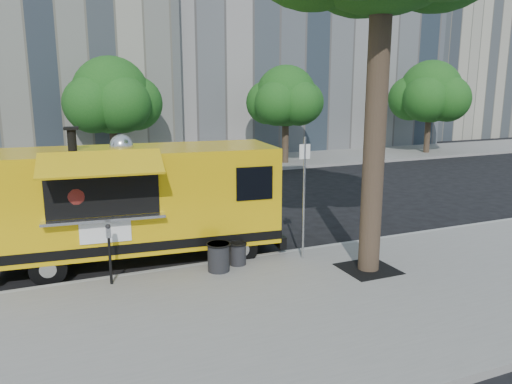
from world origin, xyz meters
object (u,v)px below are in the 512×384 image
at_px(far_tree_b, 111,95).
at_px(sign_post, 304,191).
at_px(trash_bin_left, 219,256).
at_px(parking_meter, 109,247).
at_px(far_tree_d, 430,92).
at_px(trash_bin_right, 237,253).
at_px(food_truck, 140,200).
at_px(far_tree_c, 286,96).

relative_size(far_tree_b, sign_post, 1.83).
height_order(sign_post, trash_bin_left, sign_post).
bearing_deg(parking_meter, far_tree_d, 33.60).
distance_m(sign_post, trash_bin_right, 2.17).
distance_m(parking_meter, trash_bin_right, 2.98).
relative_size(far_tree_d, sign_post, 1.88).
bearing_deg(food_truck, far_tree_c, 56.14).
xyz_separation_m(far_tree_c, trash_bin_left, (-8.62, -13.93, -3.22)).
bearing_deg(far_tree_c, food_truck, -129.38).
relative_size(far_tree_b, trash_bin_right, 10.29).
bearing_deg(far_tree_c, sign_post, -114.81).
height_order(sign_post, trash_bin_right, sign_post).
height_order(far_tree_b, parking_meter, far_tree_b).
distance_m(far_tree_c, trash_bin_left, 16.69).
bearing_deg(parking_meter, trash_bin_left, -4.22).
bearing_deg(trash_bin_right, far_tree_c, 59.49).
bearing_deg(trash_bin_left, parking_meter, 175.78).
distance_m(far_tree_d, parking_meter, 25.38).
height_order(sign_post, parking_meter, sign_post).
bearing_deg(sign_post, food_truck, 154.33).
xyz_separation_m(sign_post, trash_bin_left, (-2.17, 0.02, -1.35)).
bearing_deg(sign_post, trash_bin_left, 179.35).
bearing_deg(far_tree_d, parking_meter, -146.40).
relative_size(far_tree_d, trash_bin_right, 10.56).
bearing_deg(far_tree_b, far_tree_d, -0.30).
xyz_separation_m(far_tree_d, sign_post, (-16.45, -14.15, -2.04)).
relative_size(sign_post, trash_bin_left, 4.57).
height_order(far_tree_b, sign_post, far_tree_b).
xyz_separation_m(far_tree_c, far_tree_d, (10.00, 0.20, 0.17)).
distance_m(food_truck, trash_bin_left, 2.46).
height_order(far_tree_d, sign_post, far_tree_d).
bearing_deg(far_tree_d, far_tree_c, -178.85).
xyz_separation_m(sign_post, trash_bin_right, (-1.62, 0.25, -1.41)).
distance_m(far_tree_b, trash_bin_left, 14.62).
bearing_deg(trash_bin_left, far_tree_c, 58.23).
height_order(parking_meter, trash_bin_right, parking_meter).
xyz_separation_m(trash_bin_left, trash_bin_right, (0.55, 0.23, -0.06)).
bearing_deg(trash_bin_left, far_tree_b, 91.52).
distance_m(far_tree_c, far_tree_d, 10.00).
height_order(parking_meter, food_truck, food_truck).
relative_size(sign_post, parking_meter, 2.25).
bearing_deg(food_truck, far_tree_d, 37.33).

